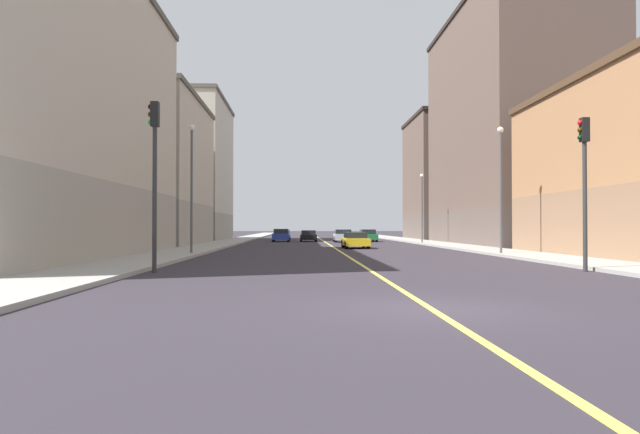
# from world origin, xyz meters

# --- Properties ---
(ground_plane) EXTENTS (400.00, 400.00, 0.00)m
(ground_plane) POSITION_xyz_m (0.00, 0.00, 0.00)
(ground_plane) COLOR #2E2931
(ground_plane) RESTS_ON ground
(sidewalk_left) EXTENTS (3.37, 168.00, 0.15)m
(sidewalk_left) POSITION_xyz_m (10.04, 49.00, 0.07)
(sidewalk_left) COLOR #9E9B93
(sidewalk_left) RESTS_ON ground
(sidewalk_right) EXTENTS (3.37, 168.00, 0.15)m
(sidewalk_right) POSITION_xyz_m (-10.04, 49.00, 0.07)
(sidewalk_right) COLOR #9E9B93
(sidewalk_right) RESTS_ON ground
(lane_center_stripe) EXTENTS (0.16, 154.00, 0.01)m
(lane_center_stripe) POSITION_xyz_m (0.00, 49.00, 0.01)
(lane_center_stripe) COLOR #E5D14C
(lane_center_stripe) RESTS_ON ground
(building_left_mid) EXTENTS (10.40, 23.88, 21.70)m
(building_left_mid) POSITION_xyz_m (16.78, 41.74, 10.86)
(building_left_mid) COLOR brown
(building_left_mid) RESTS_ON ground
(building_left_far) EXTENTS (10.40, 14.48, 15.75)m
(building_left_far) POSITION_xyz_m (16.78, 63.29, 7.88)
(building_left_far) COLOR brown
(building_left_far) RESTS_ON ground
(building_right_corner) EXTENTS (10.40, 26.12, 15.66)m
(building_right_corner) POSITION_xyz_m (-16.78, 18.38, 7.84)
(building_right_corner) COLOR #9D9688
(building_right_corner) RESTS_ON ground
(building_right_midblock) EXTENTS (10.40, 17.64, 13.20)m
(building_right_midblock) POSITION_xyz_m (-16.78, 41.14, 6.61)
(building_right_midblock) COLOR #9D9688
(building_right_midblock) RESTS_ON ground
(building_right_distant) EXTENTS (10.40, 17.23, 16.92)m
(building_right_distant) POSITION_xyz_m (-16.78, 59.50, 8.47)
(building_right_distant) COLOR #9D9688
(building_right_distant) RESTS_ON ground
(traffic_light_left_near) EXTENTS (0.40, 0.32, 5.74)m
(traffic_light_left_near) POSITION_xyz_m (7.94, 9.60, 3.73)
(traffic_light_left_near) COLOR #2D2D2D
(traffic_light_left_near) RESTS_ON ground
(traffic_light_right_near) EXTENTS (0.40, 0.32, 6.22)m
(traffic_light_right_near) POSITION_xyz_m (-7.97, 9.60, 4.01)
(traffic_light_right_near) COLOR #2D2D2D
(traffic_light_right_near) RESTS_ON ground
(street_lamp_left_near) EXTENTS (0.36, 0.36, 7.31)m
(street_lamp_left_near) POSITION_xyz_m (8.95, 21.73, 4.57)
(street_lamp_left_near) COLOR #4C4C51
(street_lamp_left_near) RESTS_ON ground
(street_lamp_right_near) EXTENTS (0.36, 0.36, 7.45)m
(street_lamp_right_near) POSITION_xyz_m (-8.95, 22.32, 4.64)
(street_lamp_right_near) COLOR #4C4C51
(street_lamp_right_near) RESTS_ON ground
(street_lamp_left_far) EXTENTS (0.36, 0.36, 6.55)m
(street_lamp_left_far) POSITION_xyz_m (8.95, 43.84, 4.16)
(street_lamp_left_far) COLOR #4C4C51
(street_lamp_left_far) RESTS_ON ground
(car_yellow) EXTENTS (1.92, 4.46, 1.23)m
(car_yellow) POSITION_xyz_m (1.57, 33.19, 0.61)
(car_yellow) COLOR gold
(car_yellow) RESTS_ON ground
(car_black) EXTENTS (1.85, 3.94, 1.24)m
(car_black) POSITION_xyz_m (-1.76, 53.34, 0.61)
(car_black) COLOR black
(car_black) RESTS_ON ground
(car_blue) EXTENTS (1.90, 4.03, 1.40)m
(car_blue) POSITION_xyz_m (-4.77, 53.34, 0.69)
(car_blue) COLOR #23389E
(car_blue) RESTS_ON ground
(car_green) EXTENTS (1.86, 4.17, 1.34)m
(car_green) POSITION_xyz_m (4.77, 52.73, 0.66)
(car_green) COLOR #1E6B38
(car_green) RESTS_ON ground
(car_silver) EXTENTS (1.93, 4.45, 1.35)m
(car_silver) POSITION_xyz_m (1.90, 51.07, 0.67)
(car_silver) COLOR silver
(car_silver) RESTS_ON ground
(car_white) EXTENTS (1.99, 4.20, 1.25)m
(car_white) POSITION_xyz_m (-4.86, 64.33, 0.63)
(car_white) COLOR white
(car_white) RESTS_ON ground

